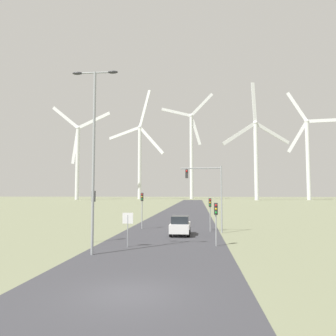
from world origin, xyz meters
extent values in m
plane|color=#757A5B|center=(0.00, 0.00, 0.00)|extent=(600.00, 600.00, 0.00)
cube|color=#38383D|center=(0.00, 48.00, 0.00)|extent=(10.00, 240.00, 0.01)
cylinder|color=#93999E|center=(-4.10, 7.90, 6.11)|extent=(0.18, 0.18, 12.21)
cylinder|color=#93999E|center=(-4.10, 7.90, 12.16)|extent=(2.47, 0.10, 0.10)
ellipsoid|color=#333338|center=(-5.33, 7.90, 12.16)|extent=(0.70, 0.32, 0.20)
ellipsoid|color=#333338|center=(-2.87, 7.90, 12.16)|extent=(0.70, 0.32, 0.20)
cylinder|color=#93999E|center=(-2.43, 11.09, 1.18)|extent=(0.07, 0.07, 2.36)
cube|color=white|center=(-2.43, 11.08, 2.13)|extent=(0.81, 0.01, 0.81)
cube|color=red|center=(-2.43, 11.09, 2.13)|extent=(0.76, 0.02, 0.76)
cylinder|color=#93999E|center=(-5.78, 13.18, 2.10)|extent=(0.11, 0.11, 4.19)
cube|color=#2D2D2D|center=(-5.78, 13.18, 3.74)|extent=(0.28, 0.24, 0.90)
sphere|color=red|center=(-5.78, 13.05, 4.01)|extent=(0.16, 0.16, 0.16)
sphere|color=gold|center=(-5.78, 13.05, 3.74)|extent=(0.16, 0.16, 0.16)
sphere|color=green|center=(-5.78, 13.05, 3.47)|extent=(0.16, 0.16, 0.16)
cylinder|color=#93999E|center=(4.17, 12.13, 1.63)|extent=(0.11, 0.11, 3.26)
cube|color=#2D2D2D|center=(4.17, 12.13, 2.81)|extent=(0.28, 0.24, 0.90)
sphere|color=red|center=(4.17, 12.00, 3.08)|extent=(0.16, 0.16, 0.16)
sphere|color=gold|center=(4.17, 12.00, 2.81)|extent=(0.16, 0.16, 0.16)
sphere|color=green|center=(4.17, 12.00, 2.54)|extent=(0.16, 0.16, 0.16)
cylinder|color=#93999E|center=(-3.43, 23.17, 2.01)|extent=(0.11, 0.11, 4.01)
cube|color=#2D2D2D|center=(-3.43, 23.17, 3.56)|extent=(0.28, 0.24, 0.90)
sphere|color=red|center=(-3.43, 23.04, 3.83)|extent=(0.16, 0.16, 0.16)
sphere|color=gold|center=(-3.43, 23.04, 3.56)|extent=(0.16, 0.16, 0.16)
sphere|color=green|center=(-3.43, 23.04, 3.29)|extent=(0.16, 0.16, 0.16)
cylinder|color=#93999E|center=(4.07, 21.40, 1.73)|extent=(0.11, 0.11, 3.46)
cube|color=#2D2D2D|center=(4.07, 21.40, 3.01)|extent=(0.28, 0.24, 0.90)
sphere|color=red|center=(4.07, 21.26, 3.28)|extent=(0.16, 0.16, 0.16)
sphere|color=gold|center=(4.07, 21.26, 3.01)|extent=(0.16, 0.16, 0.16)
sphere|color=green|center=(4.07, 21.26, 2.74)|extent=(0.16, 0.16, 0.16)
cylinder|color=#93999E|center=(5.18, 20.23, 3.38)|extent=(0.14, 0.14, 6.76)
cylinder|color=#93999E|center=(3.12, 20.23, 6.51)|extent=(4.12, 0.12, 0.12)
cube|color=#2D2D2D|center=(1.68, 20.23, 5.96)|extent=(0.28, 0.24, 0.90)
sphere|color=red|center=(1.68, 20.10, 6.23)|extent=(0.18, 0.18, 0.18)
cube|color=white|center=(1.12, 18.23, 0.73)|extent=(1.86, 4.13, 0.80)
cube|color=#1E2328|center=(1.12, 18.08, 1.48)|extent=(1.59, 2.12, 0.70)
cylinder|color=black|center=(0.29, 19.50, 0.33)|extent=(0.22, 0.66, 0.66)
cylinder|color=black|center=(1.94, 19.50, 0.33)|extent=(0.22, 0.66, 0.66)
cylinder|color=black|center=(0.29, 16.96, 0.33)|extent=(0.22, 0.66, 0.66)
cylinder|color=black|center=(1.94, 16.96, 0.33)|extent=(0.22, 0.66, 0.66)
cylinder|color=silver|center=(-65.78, 167.76, 20.62)|extent=(2.20, 2.20, 41.25)
sphere|color=silver|center=(-65.78, 167.76, 41.25)|extent=(2.60, 2.60, 2.60)
cube|color=silver|center=(-55.87, 166.40, 45.24)|extent=(19.36, 3.13, 9.17)
cube|color=silver|center=(-74.16, 168.90, 47.92)|extent=(16.92, 2.80, 13.94)
cube|color=silver|center=(-67.31, 167.97, 30.59)|extent=(4.71, 1.13, 20.29)
cylinder|color=silver|center=(-33.19, 187.17, 22.46)|extent=(2.20, 2.20, 44.92)
sphere|color=silver|center=(-33.19, 187.17, 44.92)|extent=(2.60, 2.60, 2.60)
cube|color=silver|center=(-29.89, 185.89, 56.68)|extent=(8.04, 3.53, 22.79)
cube|color=silver|center=(-44.33, 191.51, 42.12)|extent=(21.67, 8.83, 7.07)
cube|color=silver|center=(-25.35, 184.12, 35.97)|extent=(16.25, 6.72, 18.18)
cylinder|color=silver|center=(-1.13, 195.27, 26.75)|extent=(2.20, 2.20, 53.50)
sphere|color=silver|center=(-1.13, 195.27, 53.50)|extent=(2.60, 2.60, 2.60)
cube|color=silver|center=(1.70, 195.37, 43.74)|extent=(7.05, 0.76, 18.78)
cube|color=silver|center=(5.90, 195.53, 60.84)|extent=(14.48, 1.04, 14.98)
cube|color=silver|center=(-11.00, 194.90, 55.93)|extent=(18.92, 1.20, 6.29)
cylinder|color=silver|center=(33.48, 161.81, 20.47)|extent=(2.20, 2.20, 40.94)
sphere|color=silver|center=(33.48, 161.81, 40.94)|extent=(2.60, 2.60, 2.60)
cube|color=silver|center=(24.46, 158.90, 34.81)|extent=(18.10, 6.27, 13.05)
cube|color=silver|center=(43.04, 164.89, 35.78)|extent=(18.96, 6.54, 11.31)
cube|color=silver|center=(32.95, 161.64, 52.21)|extent=(2.87, 1.35, 21.34)
cylinder|color=silver|center=(63.31, 172.15, 21.74)|extent=(2.20, 2.20, 43.48)
sphere|color=silver|center=(63.31, 172.15, 43.48)|extent=(2.60, 2.60, 2.60)
cube|color=silver|center=(58.44, 173.16, 52.27)|extent=(10.74, 2.69, 17.35)
cube|color=silver|center=(58.28, 173.19, 34.78)|extent=(11.03, 2.75, 17.19)
cube|color=silver|center=(73.20, 170.11, 43.38)|extent=(18.63, 4.32, 1.98)
camera|label=1|loc=(2.81, -13.22, 4.04)|focal=35.00mm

